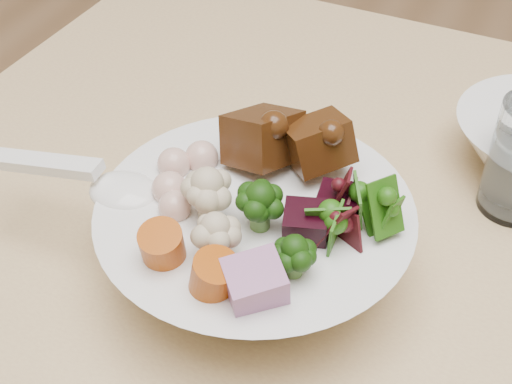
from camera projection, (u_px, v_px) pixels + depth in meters
food_bowl at (258, 236)px, 0.56m from camera, size 0.24×0.24×0.13m
soup_spoon at (102, 185)px, 0.56m from camera, size 0.16×0.05×0.03m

